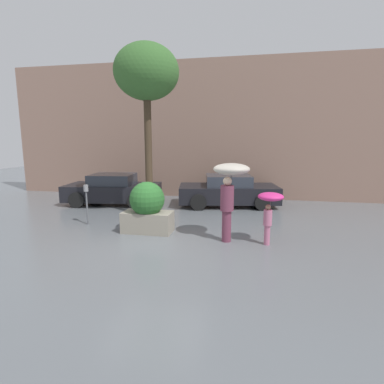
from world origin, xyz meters
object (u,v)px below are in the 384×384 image
at_px(parked_car_near, 228,191).
at_px(parked_car_far, 113,190).
at_px(planter_box, 147,208).
at_px(parking_meter, 86,196).
at_px(person_adult, 230,182).
at_px(person_child, 270,204).
at_px(street_tree, 147,74).

bearing_deg(parked_car_near, parked_car_far, 86.50).
relative_size(planter_box, parking_meter, 1.16).
relative_size(planter_box, person_adult, 0.72).
relative_size(person_child, street_tree, 0.24).
xyz_separation_m(person_child, parked_car_near, (-1.33, 4.35, -0.45)).
distance_m(parked_car_far, parking_meter, 3.12).
xyz_separation_m(planter_box, person_adult, (2.29, -0.29, 0.82)).
distance_m(person_child, street_tree, 5.54).
xyz_separation_m(person_adult, parking_meter, (-4.36, 0.67, -0.64)).
bearing_deg(parked_car_far, person_adult, -133.68).
bearing_deg(street_tree, person_adult, -34.19).
bearing_deg(planter_box, person_adult, -7.13).
bearing_deg(parking_meter, planter_box, -10.49).
relative_size(planter_box, street_tree, 0.26).
relative_size(person_adult, parking_meter, 1.62).
relative_size(parked_car_near, parked_car_far, 1.05).
relative_size(planter_box, parked_car_near, 0.35).
height_order(street_tree, parking_meter, street_tree).
distance_m(person_adult, street_tree, 4.54).
distance_m(planter_box, person_child, 3.31).
bearing_deg(person_child, person_adult, 120.27).
relative_size(person_child, parking_meter, 1.06).
height_order(person_adult, street_tree, street_tree).
relative_size(person_child, parked_car_near, 0.32).
bearing_deg(parked_car_near, planter_box, 143.67).
bearing_deg(person_child, parked_car_far, 92.63).
bearing_deg(person_child, parking_meter, 117.17).
height_order(planter_box, street_tree, street_tree).
relative_size(person_adult, street_tree, 0.36).
distance_m(person_adult, person_child, 1.11).
distance_m(planter_box, street_tree, 4.22).
xyz_separation_m(street_tree, parking_meter, (-1.58, -1.22, -3.69)).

